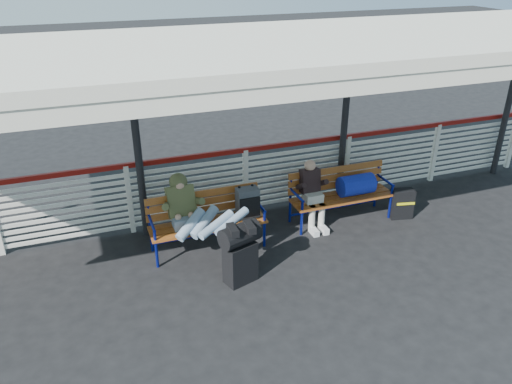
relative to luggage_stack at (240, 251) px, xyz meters
name	(u,v)px	position (x,y,z in m)	size (l,w,h in m)	color
ground	(288,269)	(0.75, 0.03, -0.50)	(60.00, 60.00, 0.00)	black
fence	(246,179)	(0.75, 1.93, 0.16)	(12.08, 0.08, 1.24)	silver
canopy	(269,49)	(0.75, 0.90, 2.54)	(12.60, 3.60, 3.16)	silver
luggage_stack	(240,251)	(0.00, 0.00, 0.00)	(0.62, 0.47, 0.92)	black
bench_left	(220,211)	(0.02, 1.03, 0.10)	(1.80, 0.56, 0.95)	#A4651F
bench_right	(348,187)	(2.33, 1.12, 0.10)	(1.80, 0.56, 0.92)	#A4651F
traveler_man	(203,218)	(-0.35, 0.69, 0.24)	(0.94, 1.64, 0.77)	#7F95AB
companion_person	(312,194)	(1.65, 1.11, 0.10)	(0.32, 0.66, 1.15)	beige
suitcase_side	(402,204)	(3.25, 0.81, -0.24)	(0.42, 0.30, 0.53)	black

